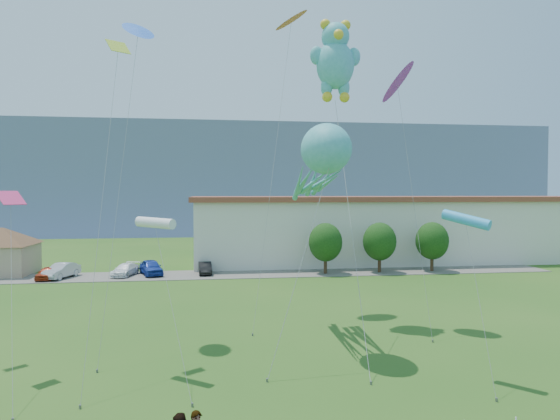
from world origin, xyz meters
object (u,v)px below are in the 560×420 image
(warehouse, at_px, (428,228))
(parked_car_red, at_px, (48,273))
(teddy_bear_kite, at_px, (335,59))
(octopus_kite, at_px, (322,162))
(parked_car_blue, at_px, (151,267))
(parked_car_black, at_px, (205,268))
(pavilion, at_px, (2,246))
(parked_car_white, at_px, (125,270))
(parked_car_silver, at_px, (61,271))

(warehouse, xyz_separation_m, parked_car_red, (-44.27, -9.84, -3.45))
(warehouse, distance_m, teddy_bear_kite, 37.17)
(octopus_kite, bearing_deg, parked_car_blue, 115.55)
(warehouse, bearing_deg, parked_car_black, -163.27)
(pavilion, bearing_deg, teddy_bear_kite, -36.47)
(pavilion, xyz_separation_m, octopus_kite, (28.12, -28.58, 7.39))
(pavilion, distance_m, parked_car_black, 21.53)
(warehouse, xyz_separation_m, teddy_bear_kite, (-19.61, -28.46, 13.67))
(warehouse, height_order, octopus_kite, octopus_kite)
(warehouse, distance_m, parked_car_red, 45.48)
(warehouse, bearing_deg, teddy_bear_kite, -124.56)
(parked_car_white, height_order, teddy_bear_kite, teddy_bear_kite)
(parked_car_red, height_order, parked_car_blue, parked_car_blue)
(pavilion, height_order, parked_car_red, pavilion)
(pavilion, bearing_deg, octopus_kite, -45.47)
(parked_car_red, xyz_separation_m, octopus_kite, (22.39, -24.74, 9.73))
(parked_car_red, relative_size, parked_car_silver, 0.80)
(warehouse, relative_size, teddy_bear_kite, 2.98)
(parked_car_white, height_order, parked_car_blue, parked_car_blue)
(parked_car_black, bearing_deg, warehouse, 13.18)
(warehouse, xyz_separation_m, parked_car_white, (-36.98, -8.69, -3.44))
(parked_car_red, bearing_deg, parked_car_black, 7.30)
(parked_car_silver, height_order, parked_car_blue, parked_car_blue)
(warehouse, height_order, parked_car_black, warehouse)
(teddy_bear_kite, bearing_deg, parked_car_silver, 140.77)
(warehouse, distance_m, parked_car_black, 30.23)
(octopus_kite, bearing_deg, parked_car_red, 132.14)
(parked_car_white, xyz_separation_m, octopus_kite, (15.10, -25.90, 9.73))
(parked_car_red, relative_size, teddy_bear_kite, 0.18)
(octopus_kite, bearing_deg, teddy_bear_kite, 69.59)
(octopus_kite, bearing_deg, parked_car_silver, 129.99)
(parked_car_red, distance_m, parked_car_black, 15.55)
(parked_car_red, height_order, octopus_kite, octopus_kite)
(parked_car_black, relative_size, octopus_kite, 0.31)
(pavilion, xyz_separation_m, warehouse, (50.00, 6.00, 1.10))
(parked_car_blue, bearing_deg, parked_car_silver, 166.82)
(parked_car_white, relative_size, parked_car_blue, 0.93)
(parked_car_silver, xyz_separation_m, parked_car_white, (6.14, 0.58, -0.12))
(parked_car_black, bearing_deg, parked_car_blue, 174.59)
(pavilion, height_order, parked_car_silver, pavilion)
(parked_car_blue, xyz_separation_m, parked_car_black, (5.61, -0.18, -0.15))
(warehouse, bearing_deg, pavilion, -173.16)
(parked_car_red, distance_m, octopus_kite, 34.76)
(pavilion, bearing_deg, warehouse, 6.84)
(parked_car_red, bearing_deg, parked_car_blue, 10.83)
(parked_car_red, bearing_deg, warehouse, 15.42)
(warehouse, height_order, teddy_bear_kite, teddy_bear_kite)
(parked_car_white, height_order, octopus_kite, octopus_kite)
(parked_car_white, bearing_deg, warehouse, 28.55)
(teddy_bear_kite, bearing_deg, parked_car_white, 131.30)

